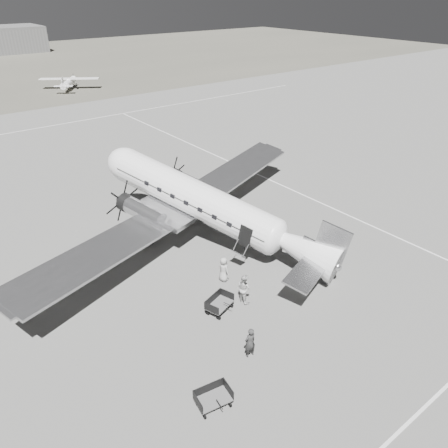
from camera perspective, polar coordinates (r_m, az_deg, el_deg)
The scene contains 11 objects.
ground at distance 29.06m, azimuth 0.69°, elevation -5.35°, with size 260.00×260.00×0.00m, color slate.
taxi_line_near at distance 22.66m, azimuth 24.90°, elevation -20.73°, with size 60.00×0.15×0.01m, color silver.
taxi_line_right at distance 36.73m, azimuth 15.54°, elevation 1.29°, with size 0.15×80.00×0.01m, color silver.
taxi_line_horizon at distance 62.85m, azimuth -23.08°, elevation 11.46°, with size 90.00×0.15×0.01m, color silver.
dc3_airliner at distance 30.47m, azimuth -2.31°, elevation 2.33°, with size 28.83×20.00×5.49m, color #ADADAF, non-canonical shape.
light_plane_right at distance 85.56m, azimuth -19.56°, elevation 16.93°, with size 10.38×8.42×2.15m, color white, non-canonical shape.
baggage_cart_near at distance 25.03m, azimuth -0.60°, elevation -10.44°, with size 1.67×1.18×0.94m, color #585858, non-canonical shape.
baggage_cart_far at distance 20.48m, azimuth -1.40°, elevation -21.85°, with size 1.63×1.15×0.92m, color #585858, non-canonical shape.
ground_crew at distance 22.26m, azimuth 3.42°, elevation -15.19°, with size 0.63×0.41×1.72m, color #2F2F2F.
ramp_agent at distance 25.50m, azimuth 2.65°, elevation -8.38°, with size 0.88×0.69×1.82m, color #B8B8B5.
passenger at distance 27.18m, azimuth -0.06°, elevation -5.93°, with size 0.80×0.52×1.64m, color #A9A9A7.
Camera 1 is at (-15.02, -18.82, 16.27)m, focal length 35.00 mm.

